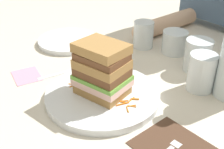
{
  "coord_description": "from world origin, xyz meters",
  "views": [
    {
      "loc": [
        0.47,
        -0.38,
        0.42
      ],
      "look_at": [
        -0.01,
        0.01,
        0.06
      ],
      "focal_mm": 47.34,
      "sensor_mm": 36.0,
      "label": 1
    }
  ],
  "objects_px": {
    "empty_tumbler_0": "(198,55)",
    "sandwich": "(102,70)",
    "napkin_pink": "(27,76)",
    "empty_tumbler_2": "(143,35)",
    "empty_tumbler_1": "(175,42)",
    "side_plate": "(68,41)",
    "juice_glass": "(201,73)",
    "knife": "(69,70)",
    "main_plate": "(103,95)",
    "napkin_dark": "(173,147)"
  },
  "relations": [
    {
      "from": "main_plate",
      "to": "sandwich",
      "type": "bearing_deg",
      "value": 150.53
    },
    {
      "from": "napkin_dark",
      "to": "juice_glass",
      "type": "distance_m",
      "value": 0.24
    },
    {
      "from": "sandwich",
      "to": "juice_glass",
      "type": "relative_size",
      "value": 1.42
    },
    {
      "from": "empty_tumbler_0",
      "to": "empty_tumbler_2",
      "type": "xyz_separation_m",
      "value": [
        -0.21,
        -0.01,
        -0.0
      ]
    },
    {
      "from": "knife",
      "to": "sandwich",
      "type": "bearing_deg",
      "value": -2.89
    },
    {
      "from": "sandwich",
      "to": "side_plate",
      "type": "height_order",
      "value": "sandwich"
    },
    {
      "from": "napkin_dark",
      "to": "empty_tumbler_0",
      "type": "xyz_separation_m",
      "value": [
        -0.16,
        0.29,
        0.04
      ]
    },
    {
      "from": "empty_tumbler_1",
      "to": "empty_tumbler_2",
      "type": "xyz_separation_m",
      "value": [
        -0.09,
        -0.05,
        0.01
      ]
    },
    {
      "from": "sandwich",
      "to": "napkin_pink",
      "type": "xyz_separation_m",
      "value": [
        -0.22,
        -0.1,
        -0.08
      ]
    },
    {
      "from": "main_plate",
      "to": "empty_tumbler_0",
      "type": "height_order",
      "value": "empty_tumbler_0"
    },
    {
      "from": "empty_tumbler_1",
      "to": "napkin_pink",
      "type": "height_order",
      "value": "empty_tumbler_1"
    },
    {
      "from": "empty_tumbler_2",
      "to": "main_plate",
      "type": "bearing_deg",
      "value": -62.03
    },
    {
      "from": "juice_glass",
      "to": "sandwich",
      "type": "bearing_deg",
      "value": -119.19
    },
    {
      "from": "napkin_pink",
      "to": "knife",
      "type": "bearing_deg",
      "value": 64.96
    },
    {
      "from": "juice_glass",
      "to": "empty_tumbler_1",
      "type": "relative_size",
      "value": 1.23
    },
    {
      "from": "main_plate",
      "to": "sandwich",
      "type": "distance_m",
      "value": 0.07
    },
    {
      "from": "main_plate",
      "to": "napkin_pink",
      "type": "height_order",
      "value": "main_plate"
    },
    {
      "from": "side_plate",
      "to": "napkin_dark",
      "type": "bearing_deg",
      "value": -10.45
    },
    {
      "from": "empty_tumbler_0",
      "to": "napkin_pink",
      "type": "bearing_deg",
      "value": -124.95
    },
    {
      "from": "napkin_dark",
      "to": "empty_tumbler_2",
      "type": "distance_m",
      "value": 0.47
    },
    {
      "from": "sandwich",
      "to": "napkin_pink",
      "type": "distance_m",
      "value": 0.25
    },
    {
      "from": "sandwich",
      "to": "main_plate",
      "type": "bearing_deg",
      "value": -29.47
    },
    {
      "from": "napkin_dark",
      "to": "empty_tumbler_0",
      "type": "relative_size",
      "value": 1.51
    },
    {
      "from": "knife",
      "to": "empty_tumbler_1",
      "type": "xyz_separation_m",
      "value": [
        0.11,
        0.33,
        0.03
      ]
    },
    {
      "from": "empty_tumbler_2",
      "to": "juice_glass",
      "type": "bearing_deg",
      "value": -13.39
    },
    {
      "from": "empty_tumbler_0",
      "to": "sandwich",
      "type": "bearing_deg",
      "value": -100.9
    },
    {
      "from": "knife",
      "to": "side_plate",
      "type": "relative_size",
      "value": 0.99
    },
    {
      "from": "sandwich",
      "to": "napkin_pink",
      "type": "bearing_deg",
      "value": -155.67
    },
    {
      "from": "main_plate",
      "to": "sandwich",
      "type": "height_order",
      "value": "sandwich"
    },
    {
      "from": "knife",
      "to": "napkin_dark",
      "type": "bearing_deg",
      "value": -0.38
    },
    {
      "from": "empty_tumbler_0",
      "to": "main_plate",
      "type": "bearing_deg",
      "value": -100.75
    },
    {
      "from": "main_plate",
      "to": "napkin_dark",
      "type": "height_order",
      "value": "main_plate"
    },
    {
      "from": "juice_glass",
      "to": "empty_tumbler_0",
      "type": "height_order",
      "value": "juice_glass"
    },
    {
      "from": "empty_tumbler_0",
      "to": "napkin_pink",
      "type": "distance_m",
      "value": 0.48
    },
    {
      "from": "main_plate",
      "to": "empty_tumbler_1",
      "type": "xyz_separation_m",
      "value": [
        -0.06,
        0.33,
        0.03
      ]
    },
    {
      "from": "juice_glass",
      "to": "empty_tumbler_1",
      "type": "bearing_deg",
      "value": 148.28
    },
    {
      "from": "juice_glass",
      "to": "empty_tumbler_0",
      "type": "relative_size",
      "value": 1.06
    },
    {
      "from": "knife",
      "to": "main_plate",
      "type": "bearing_deg",
      "value": -3.01
    },
    {
      "from": "knife",
      "to": "side_plate",
      "type": "bearing_deg",
      "value": 148.86
    },
    {
      "from": "knife",
      "to": "juice_glass",
      "type": "relative_size",
      "value": 2.04
    },
    {
      "from": "knife",
      "to": "napkin_pink",
      "type": "height_order",
      "value": "same"
    },
    {
      "from": "empty_tumbler_0",
      "to": "side_plate",
      "type": "distance_m",
      "value": 0.44
    },
    {
      "from": "napkin_dark",
      "to": "empty_tumbler_0",
      "type": "bearing_deg",
      "value": 119.6
    },
    {
      "from": "sandwich",
      "to": "knife",
      "type": "xyz_separation_m",
      "value": [
        -0.17,
        0.01,
        -0.08
      ]
    },
    {
      "from": "main_plate",
      "to": "knife",
      "type": "bearing_deg",
      "value": 176.99
    },
    {
      "from": "sandwich",
      "to": "empty_tumbler_2",
      "type": "distance_m",
      "value": 0.33
    },
    {
      "from": "napkin_dark",
      "to": "empty_tumbler_2",
      "type": "relative_size",
      "value": 1.6
    },
    {
      "from": "empty_tumbler_1",
      "to": "side_plate",
      "type": "xyz_separation_m",
      "value": [
        -0.28,
        -0.23,
        -0.03
      ]
    },
    {
      "from": "napkin_pink",
      "to": "empty_tumbler_1",
      "type": "bearing_deg",
      "value": 69.66
    },
    {
      "from": "napkin_dark",
      "to": "juice_glass",
      "type": "xyz_separation_m",
      "value": [
        -0.1,
        0.22,
        0.04
      ]
    }
  ]
}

